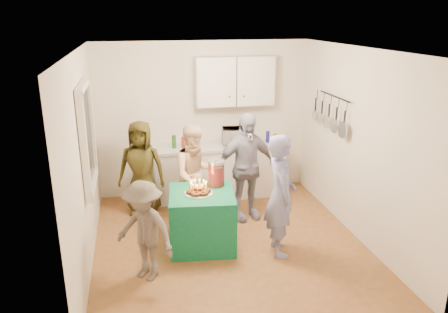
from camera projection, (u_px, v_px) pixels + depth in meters
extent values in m
plane|color=brown|center=(229.00, 244.00, 5.99)|extent=(4.00, 4.00, 0.00)
plane|color=white|center=(230.00, 50.00, 5.18)|extent=(4.00, 4.00, 0.00)
plane|color=silver|center=(204.00, 119.00, 7.44)|extent=(3.60, 3.60, 0.00)
plane|color=silver|center=(83.00, 163.00, 5.22)|extent=(4.00, 4.00, 0.00)
plane|color=silver|center=(358.00, 145.00, 5.94)|extent=(4.00, 4.00, 0.00)
cube|color=black|center=(86.00, 136.00, 5.43)|extent=(0.04, 1.00, 1.20)
cube|color=white|center=(219.00, 172.00, 7.47)|extent=(2.20, 0.58, 0.86)
cube|color=beige|center=(219.00, 146.00, 7.33)|extent=(2.24, 0.62, 0.05)
cube|color=white|center=(234.00, 81.00, 7.20)|extent=(1.30, 0.30, 0.80)
cube|color=black|center=(332.00, 113.00, 6.49)|extent=(0.12, 1.00, 0.60)
imported|color=white|center=(237.00, 136.00, 7.35)|extent=(0.54, 0.40, 0.27)
cube|color=#0F6741|center=(202.00, 219.00, 5.86)|extent=(0.95, 0.95, 0.76)
cylinder|color=red|center=(216.00, 174.00, 5.94)|extent=(0.22, 0.22, 0.34)
imported|color=#8289BD|center=(280.00, 195.00, 5.55)|extent=(0.43, 0.62, 1.61)
imported|color=brown|center=(141.00, 168.00, 6.74)|extent=(0.82, 0.64, 1.48)
imported|color=tan|center=(196.00, 175.00, 6.42)|extent=(0.82, 0.69, 1.50)
imported|color=#181139|center=(245.00, 167.00, 6.51)|extent=(1.03, 0.60, 1.65)
imported|color=#524842|center=(144.00, 231.00, 5.05)|extent=(0.89, 0.86, 1.22)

